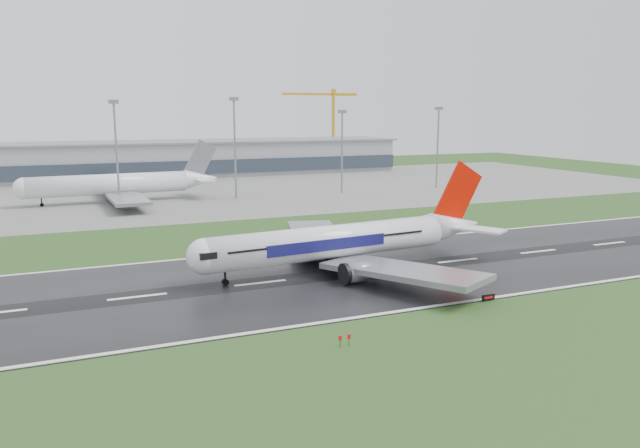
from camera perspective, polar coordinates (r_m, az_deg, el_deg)
name	(u,v)px	position (r m, az deg, el deg)	size (l,w,h in m)	color
ground	(260,283)	(101.51, -5.73, -5.68)	(520.00, 520.00, 0.00)	#234318
runway	(260,283)	(101.50, -5.73, -5.65)	(400.00, 45.00, 0.10)	black
apron	(158,193)	(221.94, -15.27, 2.88)	(400.00, 130.00, 0.08)	slate
terminal	(138,160)	(280.52, -16.99, 5.86)	(240.00, 36.00, 15.00)	gray
main_airliner	(350,220)	(108.80, 2.94, 0.39)	(60.99, 58.09, 18.01)	white
parked_airliner	(117,173)	(201.93, -18.84, 4.65)	(63.96, 59.55, 18.75)	white
tower_crane	(333,128)	(321.17, 1.28, 9.18)	(41.31, 2.25, 41.05)	gold
runway_sign	(488,298)	(95.23, 15.80, -6.81)	(2.30, 0.26, 1.04)	black
floodmast_2	(117,155)	(194.20, -18.88, 6.24)	(0.64, 0.64, 31.09)	gray
floodmast_3	(235,151)	(200.18, -8.14, 6.98)	(0.64, 0.64, 32.24)	gray
floodmast_4	(342,154)	(213.49, 2.11, 6.75)	(0.64, 0.64, 28.24)	gray
floodmast_5	(437,149)	(233.16, 11.18, 7.03)	(0.64, 0.64, 29.46)	gray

